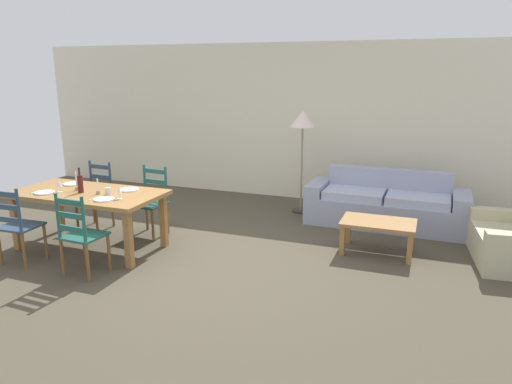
# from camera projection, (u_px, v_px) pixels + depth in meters

# --- Properties ---
(ground_plane) EXTENTS (9.60, 9.60, 0.02)m
(ground_plane) POSITION_uv_depth(u_px,v_px,m) (190.00, 260.00, 5.76)
(ground_plane) COLOR #4B4334
(wall_far) EXTENTS (9.60, 0.16, 2.70)m
(wall_far) POSITION_uv_depth(u_px,v_px,m) (276.00, 121.00, 8.41)
(wall_far) COLOR beige
(wall_far) RESTS_ON ground_plane
(dining_table) EXTENTS (1.90, 0.96, 0.75)m
(dining_table) POSITION_uv_depth(u_px,v_px,m) (88.00, 198.00, 5.97)
(dining_table) COLOR #9C6D3A
(dining_table) RESTS_ON ground_plane
(dining_chair_near_left) EXTENTS (0.44, 0.42, 0.96)m
(dining_chair_near_left) POSITION_uv_depth(u_px,v_px,m) (17.00, 225.00, 5.53)
(dining_chair_near_left) COLOR #2D4359
(dining_chair_near_left) RESTS_ON ground_plane
(dining_chair_near_right) EXTENTS (0.44, 0.42, 0.96)m
(dining_chair_near_right) POSITION_uv_depth(u_px,v_px,m) (80.00, 235.00, 5.20)
(dining_chair_near_right) COLOR #20594E
(dining_chair_near_right) RESTS_ON ground_plane
(dining_chair_far_left) EXTENTS (0.44, 0.42, 0.96)m
(dining_chair_far_left) POSITION_uv_depth(u_px,v_px,m) (96.00, 195.00, 6.83)
(dining_chair_far_left) COLOR #2E3E55
(dining_chair_far_left) RESTS_ON ground_plane
(dining_chair_far_right) EXTENTS (0.45, 0.43, 0.96)m
(dining_chair_far_right) POSITION_uv_depth(u_px,v_px,m) (151.00, 201.00, 6.53)
(dining_chair_far_right) COLOR #235951
(dining_chair_far_right) RESTS_ON ground_plane
(dinner_plate_near_left) EXTENTS (0.24, 0.24, 0.02)m
(dinner_plate_near_left) POSITION_uv_depth(u_px,v_px,m) (45.00, 193.00, 5.87)
(dinner_plate_near_left) COLOR white
(dinner_plate_near_left) RESTS_ON dining_table
(fork_near_left) EXTENTS (0.03, 0.17, 0.01)m
(fork_near_left) POSITION_uv_depth(u_px,v_px,m) (35.00, 192.00, 5.92)
(fork_near_left) COLOR silver
(fork_near_left) RESTS_ON dining_table
(dinner_plate_near_right) EXTENTS (0.24, 0.24, 0.02)m
(dinner_plate_near_right) POSITION_uv_depth(u_px,v_px,m) (104.00, 199.00, 5.57)
(dinner_plate_near_right) COLOR white
(dinner_plate_near_right) RESTS_ON dining_table
(fork_near_right) EXTENTS (0.03, 0.17, 0.01)m
(fork_near_right) POSITION_uv_depth(u_px,v_px,m) (94.00, 199.00, 5.62)
(fork_near_right) COLOR silver
(fork_near_right) RESTS_ON dining_table
(dinner_plate_far_left) EXTENTS (0.24, 0.24, 0.02)m
(dinner_plate_far_left) POSITION_uv_depth(u_px,v_px,m) (73.00, 184.00, 6.33)
(dinner_plate_far_left) COLOR white
(dinner_plate_far_left) RESTS_ON dining_table
(fork_far_left) EXTENTS (0.02, 0.17, 0.01)m
(fork_far_left) POSITION_uv_depth(u_px,v_px,m) (64.00, 183.00, 6.38)
(fork_far_left) COLOR silver
(fork_far_left) RESTS_ON dining_table
(dinner_plate_far_right) EXTENTS (0.24, 0.24, 0.02)m
(dinner_plate_far_right) POSITION_uv_depth(u_px,v_px,m) (129.00, 190.00, 6.02)
(dinner_plate_far_right) COLOR white
(dinner_plate_far_right) RESTS_ON dining_table
(fork_far_right) EXTENTS (0.03, 0.17, 0.01)m
(fork_far_right) POSITION_uv_depth(u_px,v_px,m) (120.00, 189.00, 6.07)
(fork_far_right) COLOR silver
(fork_far_right) RESTS_ON dining_table
(wine_bottle) EXTENTS (0.07, 0.07, 0.32)m
(wine_bottle) POSITION_uv_depth(u_px,v_px,m) (80.00, 183.00, 5.88)
(wine_bottle) COLOR #471919
(wine_bottle) RESTS_ON dining_table
(wine_glass_near_left) EXTENTS (0.06, 0.06, 0.16)m
(wine_glass_near_left) POSITION_uv_depth(u_px,v_px,m) (59.00, 184.00, 5.90)
(wine_glass_near_left) COLOR white
(wine_glass_near_left) RESTS_ON dining_table
(wine_glass_near_right) EXTENTS (0.06, 0.06, 0.16)m
(wine_glass_near_right) POSITION_uv_depth(u_px,v_px,m) (119.00, 190.00, 5.58)
(wine_glass_near_right) COLOR white
(wine_glass_near_right) RESTS_ON dining_table
(coffee_cup_primary) EXTENTS (0.07, 0.07, 0.09)m
(coffee_cup_primary) POSITION_uv_depth(u_px,v_px,m) (108.00, 191.00, 5.79)
(coffee_cup_primary) COLOR beige
(coffee_cup_primary) RESTS_ON dining_table
(candle_tall) EXTENTS (0.05, 0.05, 0.24)m
(candle_tall) POSITION_uv_depth(u_px,v_px,m) (77.00, 185.00, 6.01)
(candle_tall) COLOR #998C66
(candle_tall) RESTS_ON dining_table
(candle_short) EXTENTS (0.05, 0.05, 0.19)m
(candle_short) POSITION_uv_depth(u_px,v_px,m) (98.00, 190.00, 5.83)
(candle_short) COLOR #998C66
(candle_short) RESTS_ON dining_table
(couch) EXTENTS (2.30, 0.85, 0.80)m
(couch) POSITION_uv_depth(u_px,v_px,m) (386.00, 205.00, 7.00)
(couch) COLOR #9AA0B9
(couch) RESTS_ON ground_plane
(coffee_table) EXTENTS (0.90, 0.56, 0.42)m
(coffee_table) POSITION_uv_depth(u_px,v_px,m) (378.00, 226.00, 5.87)
(coffee_table) COLOR #9C6D3A
(coffee_table) RESTS_ON ground_plane
(standing_lamp) EXTENTS (0.40, 0.40, 1.64)m
(standing_lamp) POSITION_uv_depth(u_px,v_px,m) (303.00, 125.00, 7.34)
(standing_lamp) COLOR #332D28
(standing_lamp) RESTS_ON ground_plane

